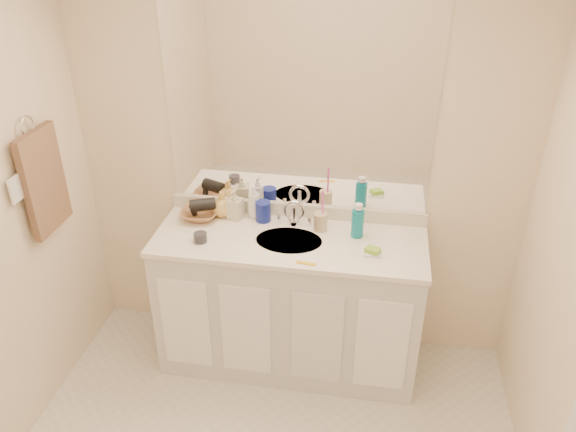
# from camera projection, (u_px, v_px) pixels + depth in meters

# --- Properties ---
(wall_back) EXTENTS (2.60, 0.02, 2.40)m
(wall_back) POSITION_uv_depth(u_px,v_px,m) (297.00, 166.00, 3.20)
(wall_back) COLOR #FBE5C4
(wall_back) RESTS_ON floor
(vanity_cabinet) EXTENTS (1.50, 0.55, 0.85)m
(vanity_cabinet) POSITION_uv_depth(u_px,v_px,m) (289.00, 303.00, 3.34)
(vanity_cabinet) COLOR silver
(vanity_cabinet) RESTS_ON floor
(countertop) EXTENTS (1.52, 0.57, 0.03)m
(countertop) POSITION_uv_depth(u_px,v_px,m) (289.00, 241.00, 3.13)
(countertop) COLOR white
(countertop) RESTS_ON vanity_cabinet
(backsplash) EXTENTS (1.52, 0.03, 0.08)m
(backsplash) POSITION_uv_depth(u_px,v_px,m) (297.00, 210.00, 3.32)
(backsplash) COLOR silver
(backsplash) RESTS_ON countertop
(sink_basin) EXTENTS (0.37, 0.37, 0.02)m
(sink_basin) POSITION_uv_depth(u_px,v_px,m) (289.00, 242.00, 3.11)
(sink_basin) COLOR beige
(sink_basin) RESTS_ON countertop
(faucet) EXTENTS (0.02, 0.02, 0.11)m
(faucet) POSITION_uv_depth(u_px,v_px,m) (294.00, 216.00, 3.23)
(faucet) COLOR silver
(faucet) RESTS_ON countertop
(mirror) EXTENTS (1.48, 0.01, 1.20)m
(mirror) POSITION_uv_depth(u_px,v_px,m) (298.00, 105.00, 3.02)
(mirror) COLOR white
(mirror) RESTS_ON wall_back
(blue_mug) EXTENTS (0.10, 0.10, 0.12)m
(blue_mug) POSITION_uv_depth(u_px,v_px,m) (263.00, 211.00, 3.27)
(blue_mug) COLOR navy
(blue_mug) RESTS_ON countertop
(tan_cup) EXTENTS (0.09, 0.09, 0.11)m
(tan_cup) POSITION_uv_depth(u_px,v_px,m) (320.00, 222.00, 3.18)
(tan_cup) COLOR #C6B28B
(tan_cup) RESTS_ON countertop
(toothbrush) EXTENTS (0.01, 0.04, 0.21)m
(toothbrush) POSITION_uv_depth(u_px,v_px,m) (323.00, 207.00, 3.13)
(toothbrush) COLOR #F841B7
(toothbrush) RESTS_ON tan_cup
(mouthwash_bottle) EXTENTS (0.09, 0.09, 0.16)m
(mouthwash_bottle) POSITION_uv_depth(u_px,v_px,m) (358.00, 223.00, 3.10)
(mouthwash_bottle) COLOR #0C7B92
(mouthwash_bottle) RESTS_ON countertop
(soap_dish) EXTENTS (0.10, 0.08, 0.01)m
(soap_dish) POSITION_uv_depth(u_px,v_px,m) (372.00, 253.00, 2.98)
(soap_dish) COLOR white
(soap_dish) RESTS_ON countertop
(green_soap) EXTENTS (0.09, 0.08, 0.03)m
(green_soap) POSITION_uv_depth(u_px,v_px,m) (373.00, 250.00, 2.97)
(green_soap) COLOR #83C22F
(green_soap) RESTS_ON soap_dish
(orange_comb) EXTENTS (0.11, 0.03, 0.00)m
(orange_comb) POSITION_uv_depth(u_px,v_px,m) (306.00, 263.00, 2.90)
(orange_comb) COLOR gold
(orange_comb) RESTS_ON countertop
(dark_jar) EXTENTS (0.07, 0.07, 0.05)m
(dark_jar) POSITION_uv_depth(u_px,v_px,m) (200.00, 237.00, 3.08)
(dark_jar) COLOR #302F35
(dark_jar) RESTS_ON countertop
(soap_bottle_white) EXTENTS (0.10, 0.10, 0.21)m
(soap_bottle_white) POSITION_uv_depth(u_px,v_px,m) (254.00, 201.00, 3.29)
(soap_bottle_white) COLOR white
(soap_bottle_white) RESTS_ON countertop
(soap_bottle_cream) EXTENTS (0.10, 0.10, 0.19)m
(soap_bottle_cream) POSITION_uv_depth(u_px,v_px,m) (235.00, 204.00, 3.28)
(soap_bottle_cream) COLOR beige
(soap_bottle_cream) RESTS_ON countertop
(soap_bottle_yellow) EXTENTS (0.16, 0.16, 0.16)m
(soap_bottle_yellow) POSITION_uv_depth(u_px,v_px,m) (222.00, 204.00, 3.31)
(soap_bottle_yellow) COLOR #E4B858
(soap_bottle_yellow) RESTS_ON countertop
(wicker_basket) EXTENTS (0.24, 0.24, 0.06)m
(wicker_basket) POSITION_uv_depth(u_px,v_px,m) (200.00, 214.00, 3.31)
(wicker_basket) COLOR #9D683F
(wicker_basket) RESTS_ON countertop
(hair_dryer) EXTENTS (0.16, 0.13, 0.07)m
(hair_dryer) POSITION_uv_depth(u_px,v_px,m) (203.00, 205.00, 3.27)
(hair_dryer) COLOR black
(hair_dryer) RESTS_ON wicker_basket
(towel_ring) EXTENTS (0.01, 0.11, 0.11)m
(towel_ring) POSITION_uv_depth(u_px,v_px,m) (27.00, 126.00, 2.76)
(towel_ring) COLOR silver
(towel_ring) RESTS_ON wall_left
(hand_towel) EXTENTS (0.04, 0.32, 0.55)m
(hand_towel) POSITION_uv_depth(u_px,v_px,m) (44.00, 181.00, 2.91)
(hand_towel) COLOR brown
(hand_towel) RESTS_ON towel_ring
(switch_plate) EXTENTS (0.01, 0.08, 0.13)m
(switch_plate) POSITION_uv_depth(u_px,v_px,m) (15.00, 189.00, 2.71)
(switch_plate) COLOR white
(switch_plate) RESTS_ON wall_left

